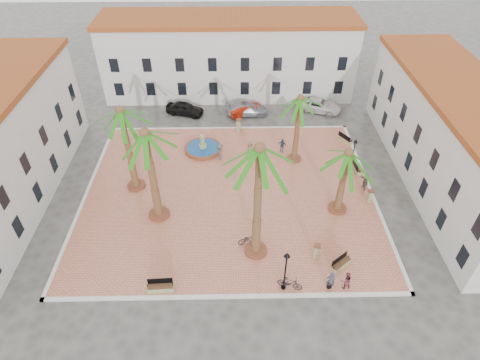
{
  "coord_description": "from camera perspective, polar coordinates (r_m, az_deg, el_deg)",
  "views": [
    {
      "loc": [
        0.5,
        -27.44,
        24.34
      ],
      "look_at": [
        1.0,
        0.0,
        1.6
      ],
      "focal_mm": 30.0,
      "sensor_mm": 36.0,
      "label": 1
    }
  ],
  "objects": [
    {
      "name": "pedestrian_fountain_b",
      "position": [
        41.37,
        6.0,
        4.93
      ],
      "size": [
        0.98,
        0.7,
        1.55
      ],
      "primitive_type": "imported",
      "rotation": [
        0.0,
        0.0,
        -0.39
      ],
      "color": "#333E54",
      "rests_on": "plaza"
    },
    {
      "name": "bicycle_b",
      "position": [
        29.39,
        7.11,
        -14.36
      ],
      "size": [
        1.91,
        1.07,
        1.1
      ],
      "primitive_type": "imported",
      "rotation": [
        0.0,
        0.0,
        1.25
      ],
      "color": "black",
      "rests_on": "plaza"
    },
    {
      "name": "palm_e",
      "position": [
        32.68,
        14.99,
        2.63
      ],
      "size": [
        5.22,
        5.22,
        6.39
      ],
      "color": "brown",
      "rests_on": "plaza"
    },
    {
      "name": "lamppost_s",
      "position": [
        27.7,
        6.56,
        -11.88
      ],
      "size": [
        0.42,
        0.42,
        3.86
      ],
      "color": "black",
      "rests_on": "plaza"
    },
    {
      "name": "bollard_e",
      "position": [
        37.03,
        17.98,
        -2.14
      ],
      "size": [
        0.51,
        0.51,
        1.29
      ],
      "rotation": [
        0.0,
        0.0,
        0.12
      ],
      "color": "#929B61",
      "rests_on": "plaza"
    },
    {
      "name": "kerb_w",
      "position": [
        39.03,
        -21.03,
        -1.96
      ],
      "size": [
        0.3,
        22.3,
        0.16
      ],
      "primitive_type": "cube",
      "color": "silver",
      "rests_on": "ground"
    },
    {
      "name": "palm_s",
      "position": [
        25.64,
        2.74,
        2.74
      ],
      "size": [
        5.67,
        5.67,
        10.21
      ],
      "color": "brown",
      "rests_on": "plaza"
    },
    {
      "name": "kerb_s",
      "position": [
        29.31,
        -1.63,
        -16.25
      ],
      "size": [
        26.3,
        0.3,
        0.16
      ],
      "primitive_type": "cube",
      "color": "silver",
      "rests_on": "ground"
    },
    {
      "name": "building_north",
      "position": [
        51.32,
        -1.6,
        17.21
      ],
      "size": [
        30.4,
        7.4,
        9.5
      ],
      "color": "silver",
      "rests_on": "ground"
    },
    {
      "name": "plaza",
      "position": [
        36.63,
        -1.56,
        -1.86
      ],
      "size": [
        26.0,
        22.0,
        0.15
      ],
      "primitive_type": "cube",
      "color": "#D8785B",
      "rests_on": "ground"
    },
    {
      "name": "car_silver",
      "position": [
        47.8,
        1.0,
        10.02
      ],
      "size": [
        5.01,
        2.14,
        1.44
      ],
      "primitive_type": "imported",
      "rotation": [
        0.0,
        0.0,
        1.6
      ],
      "color": "#9D9DA5",
      "rests_on": "ground"
    },
    {
      "name": "building_east",
      "position": [
        40.49,
        28.04,
        5.3
      ],
      "size": [
        7.4,
        26.4,
        9.0
      ],
      "rotation": [
        0.0,
        0.0,
        1.57
      ],
      "color": "silver",
      "rests_on": "ground"
    },
    {
      "name": "car_white",
      "position": [
        49.53,
        11.16,
        10.41
      ],
      "size": [
        5.84,
        4.22,
        1.48
      ],
      "primitive_type": "imported",
      "rotation": [
        0.0,
        0.0,
        1.2
      ],
      "color": "silver",
      "rests_on": "ground"
    },
    {
      "name": "fountain",
      "position": [
        41.81,
        -5.29,
        4.55
      ],
      "size": [
        3.79,
        3.79,
        1.96
      ],
      "color": "brown",
      "rests_on": "plaza"
    },
    {
      "name": "bench_ne",
      "position": [
        44.41,
        14.73,
        5.62
      ],
      "size": [
        1.41,
        1.8,
        0.94
      ],
      "rotation": [
        0.0,
        0.0,
        2.14
      ],
      "color": "#929B61",
      "rests_on": "plaza"
    },
    {
      "name": "litter_bin",
      "position": [
        30.07,
        12.57,
        -14.31
      ],
      "size": [
        0.33,
        0.33,
        0.64
      ],
      "primitive_type": "cylinder",
      "color": "black",
      "rests_on": "plaza"
    },
    {
      "name": "bollard_n",
      "position": [
        44.41,
        -0.18,
        7.81
      ],
      "size": [
        0.64,
        0.64,
        1.48
      ],
      "rotation": [
        0.0,
        0.0,
        -0.25
      ],
      "color": "#929B61",
      "rests_on": "plaza"
    },
    {
      "name": "palm_nw",
      "position": [
        34.35,
        -16.41,
        8.21
      ],
      "size": [
        5.42,
        5.42,
        8.44
      ],
      "color": "brown",
      "rests_on": "plaza"
    },
    {
      "name": "bench_s",
      "position": [
        29.85,
        -11.23,
        -14.73
      ],
      "size": [
        1.9,
        0.66,
        0.99
      ],
      "rotation": [
        0.0,
        0.0,
        0.05
      ],
      "color": "#929B61",
      "rests_on": "plaza"
    },
    {
      "name": "palm_ne",
      "position": [
        37.56,
        8.48,
        10.5
      ],
      "size": [
        4.66,
        4.66,
        7.26
      ],
      "color": "brown",
      "rests_on": "plaza"
    },
    {
      "name": "bollard_se",
      "position": [
        31.3,
        10.82,
        -9.9
      ],
      "size": [
        0.56,
        0.56,
        1.4
      ],
      "rotation": [
        0.0,
        0.0,
        -0.14
      ],
      "color": "#929B61",
      "rests_on": "plaza"
    },
    {
      "name": "bench_se",
      "position": [
        31.48,
        14.13,
        -11.5
      ],
      "size": [
        1.75,
        1.53,
        0.94
      ],
      "rotation": [
        0.0,
        0.0,
        0.66
      ],
      "color": "#929B61",
      "rests_on": "plaza"
    },
    {
      "name": "kerb_n",
      "position": [
        45.46,
        -1.53,
        7.38
      ],
      "size": [
        26.3,
        0.3,
        0.16
      ],
      "primitive_type": "cube",
      "color": "silver",
      "rests_on": "ground"
    },
    {
      "name": "car_red",
      "position": [
        47.86,
        0.89,
        10.04
      ],
      "size": [
        4.46,
        3.12,
        1.4
      ],
      "primitive_type": "imported",
      "rotation": [
        0.0,
        0.0,
        2.01
      ],
      "color": "#971A08",
      "rests_on": "ground"
    },
    {
      "name": "cyclist_a",
      "position": [
        29.68,
        12.79,
        -13.72
      ],
      "size": [
        0.62,
        0.42,
        1.67
      ],
      "primitive_type": "imported",
      "rotation": [
        0.0,
        0.0,
        3.1
      ],
      "color": "#35394C",
      "rests_on": "plaza"
    },
    {
      "name": "car_black",
      "position": [
        48.31,
        -7.87,
        10.04
      ],
      "size": [
        4.76,
        3.0,
        1.51
      ],
      "primitive_type": "imported",
      "rotation": [
        0.0,
        0.0,
        1.27
      ],
      "color": "black",
      "rests_on": "ground"
    },
    {
      "name": "kerb_e",
      "position": [
        38.7,
        18.07,
        -1.52
      ],
      "size": [
        0.3,
        22.3,
        0.16
      ],
      "primitive_type": "cube",
      "color": "silver",
      "rests_on": "ground"
    },
    {
      "name": "pedestrian_fountain_a",
      "position": [
        40.33,
        1.41,
        4.37
      ],
      "size": [
        1.05,
        0.94,
        1.81
      ],
      "primitive_type": "imported",
      "rotation": [
        0.0,
        0.0,
        0.52
      ],
      "color": "#7A644A",
      "rests_on": "plaza"
    },
    {
      "name": "bicycle_a",
      "position": [
        31.93,
        1.28,
        -8.33
      ],
      "size": [
        1.93,
        1.17,
        0.96
      ],
      "primitive_type": "imported",
      "rotation": [
        0.0,
        0.0,
        1.89
      ],
      "color": "black",
      "rests_on": "plaza"
    },
    {
      "name": "palm_sw",
      "position": [
        30.47,
        -13.14,
        5.05
      ],
      "size": [
        5.77,
        5.77,
        8.75
      ],
      "color": "brown",
      "rests_on": "plaza"
    },
    {
      "name": "lamppost_e",
      "position": [
        38.96,
        15.89,
        4.15
      ],
      "size": [
        0.4,
        0.4,
        3.71
      ],
      "color": "black",
      "rests_on": "plaza"
    },
    {
      "name": "bench_e",
      "position": [
        40.52,
        16.24,
        1.62
      ],
      "size": [
        0.61,
        1.75,
        0.91
      ],
      "rotation": [
        0.0,
        0.0,
        1.62
      ],
      "color": "#929B61",
      "rests_on": "plaza"
    },
    {
      "name": "pedestrian_north",
      "position": [
        40.02,
        -2.84,
        4.05
      ],
      "size": [
        1.0,
        1.34,
        1.85
      ],
      "primitive_type": "imported",
      "rotation": [
        0.0,
        0.0,
        1.86
      ],
      "color": "#49494E",
      "rests_on": "plaza"
    },
    {
      "name": "cyclist_b",
      "position": [
        29.99,
        14.87,
        -13.63
      ],
      "size": [
        0.82,
        0.68,
        1.55
      ],
      "primitive_type": "imported",
      "rotation": [
        0.0,
        0.0,
        3.26
      ],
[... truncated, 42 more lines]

